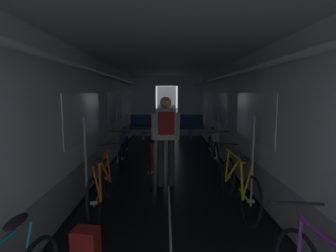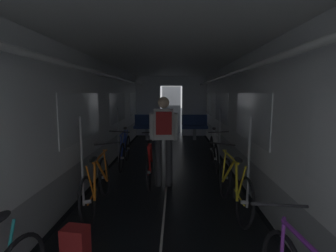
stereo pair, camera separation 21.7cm
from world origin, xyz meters
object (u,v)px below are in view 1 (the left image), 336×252
object	(u,v)px
person_cyclist_aisle	(166,133)
backpack_on_floor	(86,245)
bicycle_red_in_aisle	(151,163)
bench_seat_far_left	(143,125)
bicycle_white	(213,151)
bicycle_blue	(124,151)
bench_seat_far_right	(191,125)
bicycle_yellow	(238,185)
bicycle_orange	(102,186)

from	to	relation	value
person_cyclist_aisle	backpack_on_floor	distance (m)	2.52
bicycle_red_in_aisle	bench_seat_far_left	bearing A→B (deg)	96.60
bicycle_white	bicycle_blue	bearing A→B (deg)	179.61
bench_seat_far_right	bicycle_white	distance (m)	3.75
bench_seat_far_left	bench_seat_far_right	bearing A→B (deg)	0.00
bicycle_white	bicycle_red_in_aisle	size ratio (longest dim) A/B	1.00
person_cyclist_aisle	bicycle_yellow	bearing A→B (deg)	-42.64
bicycle_white	backpack_on_floor	xyz separation A→B (m)	(-1.99, -3.54, -0.21)
bicycle_orange	bicycle_yellow	size ratio (longest dim) A/B	1.00
bicycle_white	person_cyclist_aisle	bearing A→B (deg)	-130.71
bench_seat_far_left	bicycle_orange	xyz separation A→B (m)	(-0.11, -6.10, -0.19)
bench_seat_far_left	bicycle_red_in_aisle	distance (m)	4.83
bicycle_white	backpack_on_floor	size ratio (longest dim) A/B	4.98
bench_seat_far_left	bicycle_white	world-z (taller)	bench_seat_far_left
bicycle_orange	backpack_on_floor	bearing A→B (deg)	-84.77
bicycle_orange	bicycle_yellow	xyz separation A→B (m)	(2.04, 0.03, 0.00)
bicycle_orange	bench_seat_far_right	bearing A→B (deg)	72.65
bicycle_blue	backpack_on_floor	size ratio (longest dim) A/B	4.98
bicycle_orange	person_cyclist_aisle	xyz separation A→B (m)	(0.96, 1.03, 0.63)
bench_seat_far_left	bicycle_orange	size ratio (longest dim) A/B	0.58
bench_seat_far_left	backpack_on_floor	bearing A→B (deg)	-89.98
bench_seat_far_right	person_cyclist_aisle	world-z (taller)	person_cyclist_aisle
bench_seat_far_left	bicycle_orange	bearing A→B (deg)	-90.99
bicycle_blue	backpack_on_floor	xyz separation A→B (m)	(0.14, -3.55, -0.21)
bicycle_white	bicycle_red_in_aisle	xyz separation A→B (m)	(-1.44, -1.06, -0.00)
bicycle_orange	person_cyclist_aisle	world-z (taller)	person_cyclist_aisle
bicycle_blue	bicycle_yellow	bearing A→B (deg)	-48.42
bicycle_yellow	backpack_on_floor	size ratio (longest dim) A/B	4.98
bench_seat_far_left	bench_seat_far_right	size ratio (longest dim) A/B	1.00
bicycle_orange	bicycle_blue	xyz separation A→B (m)	(-0.04, 2.37, 0.00)
backpack_on_floor	bicycle_red_in_aisle	bearing A→B (deg)	77.45
bicycle_white	bicycle_red_in_aisle	bearing A→B (deg)	-143.63
bicycle_red_in_aisle	bicycle_white	bearing A→B (deg)	36.37
bench_seat_far_left	person_cyclist_aisle	bearing A→B (deg)	-80.47
person_cyclist_aisle	backpack_on_floor	bearing A→B (deg)	-110.96
bench_seat_far_right	bicycle_white	size ratio (longest dim) A/B	0.58
bicycle_yellow	bicycle_blue	xyz separation A→B (m)	(-2.08, 2.34, 0.00)
bicycle_yellow	bench_seat_far_right	bearing A→B (deg)	91.27
bicycle_blue	bicycle_red_in_aisle	size ratio (longest dim) A/B	1.00
bicycle_white	person_cyclist_aisle	size ratio (longest dim) A/B	1.00
bicycle_orange	bicycle_blue	world-z (taller)	bicycle_orange
bench_seat_far_right	person_cyclist_aisle	bearing A→B (deg)	-100.62
bench_seat_far_left	bicycle_white	distance (m)	4.24
bicycle_blue	bench_seat_far_right	bearing A→B (deg)	62.47
person_cyclist_aisle	bicycle_red_in_aisle	distance (m)	0.75
person_cyclist_aisle	bicycle_white	bearing A→B (deg)	49.29
bicycle_white	bicycle_yellow	xyz separation A→B (m)	(-0.06, -2.33, -0.00)
bench_seat_far_left	bicycle_blue	bearing A→B (deg)	-92.18
bicycle_red_in_aisle	backpack_on_floor	bearing A→B (deg)	-102.55
bench_seat_far_left	bicycle_yellow	xyz separation A→B (m)	(1.93, -6.06, -0.19)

